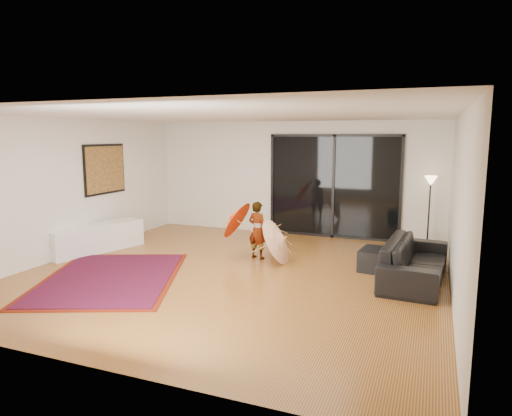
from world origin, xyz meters
The scene contains 17 objects.
floor centered at (0.00, 0.00, 0.00)m, with size 7.00×7.00×0.00m, color #AC702F.
ceiling centered at (0.00, 0.00, 2.70)m, with size 7.00×7.00×0.00m, color white.
wall_back centered at (0.00, 3.50, 1.35)m, with size 7.00×7.00×0.00m, color silver.
wall_front centered at (0.00, -3.50, 1.35)m, with size 7.00×7.00×0.00m, color silver.
wall_left centered at (-3.50, 0.00, 1.35)m, with size 7.00×7.00×0.00m, color silver.
wall_right centered at (3.50, 0.00, 1.35)m, with size 7.00×7.00×0.00m, color silver.
sliding_door centered at (1.00, 3.47, 1.20)m, with size 3.06×0.07×2.40m.
painting centered at (-3.46, 1.00, 1.65)m, with size 0.04×1.28×1.08m.
media_console centered at (-3.25, 0.36, 0.28)m, with size 0.50×2.01×0.56m, color white.
speaker centered at (-3.25, 0.56, 0.15)m, with size 0.27×0.27×0.31m, color #424244.
persian_rug centered at (-1.81, -1.00, 0.01)m, with size 3.12×3.60×0.02m.
sofa centered at (2.95, 0.78, 0.33)m, with size 2.27×0.89×0.66m, color black.
ottoman centered at (2.36, 1.12, 0.19)m, with size 0.66×0.66×0.38m, color black.
floor_lamp centered at (3.10, 3.17, 1.21)m, with size 0.26×0.26×1.54m.
child centered at (0.04, 1.08, 0.56)m, with size 0.41×0.27×1.12m, color #999999.
parasol_orange centered at (-0.51, 1.03, 0.73)m, with size 0.56×0.81×0.87m.
parasol_white centered at (0.64, 0.93, 0.50)m, with size 0.59×0.91×0.95m.
Camera 1 is at (3.17, -6.96, 2.37)m, focal length 32.00 mm.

